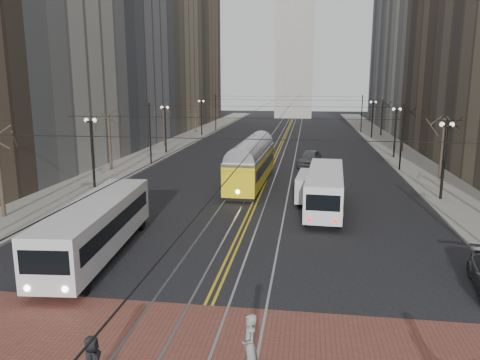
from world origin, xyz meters
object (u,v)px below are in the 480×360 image
(transit_bus, at_px, (97,229))
(cargo_van, at_px, (310,188))
(rear_bus, at_px, (325,191))
(sedan_grey, at_px, (310,158))
(pedestrian_b, at_px, (250,345))
(streetcar, at_px, (251,167))

(transit_bus, distance_m, cargo_van, 16.64)
(rear_bus, distance_m, sedan_grey, 17.35)
(cargo_van, distance_m, sedan_grey, 15.14)
(rear_bus, relative_size, pedestrian_b, 5.44)
(cargo_van, height_order, sedan_grey, cargo_van)
(streetcar, relative_size, rear_bus, 1.26)
(transit_bus, relative_size, sedan_grey, 2.25)
(cargo_van, height_order, pedestrian_b, cargo_van)
(transit_bus, distance_m, sedan_grey, 29.87)
(transit_bus, xyz_separation_m, streetcar, (5.68, 18.02, 0.15))
(cargo_van, bearing_deg, transit_bus, -126.03)
(transit_bus, relative_size, pedestrian_b, 5.83)
(cargo_van, xyz_separation_m, sedan_grey, (0.00, 15.14, -0.19))
(streetcar, height_order, rear_bus, streetcar)
(streetcar, distance_m, pedestrian_b, 26.96)
(rear_bus, relative_size, sedan_grey, 2.10)
(streetcar, bearing_deg, rear_bus, -49.36)
(streetcar, bearing_deg, transit_bus, -105.76)
(cargo_van, relative_size, sedan_grey, 0.94)
(transit_bus, height_order, cargo_van, transit_bus)
(sedan_grey, bearing_deg, transit_bus, -101.42)
(sedan_grey, bearing_deg, rear_bus, -77.16)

